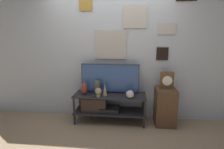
# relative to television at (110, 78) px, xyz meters

# --- Properties ---
(ground_plane) EXTENTS (12.00, 12.00, 0.00)m
(ground_plane) POSITION_rel_television_xyz_m (0.01, -0.37, -0.86)
(ground_plane) COLOR #997F60
(wall_back) EXTENTS (6.40, 0.08, 2.70)m
(wall_back) POSITION_rel_television_xyz_m (0.01, 0.18, 0.50)
(wall_back) COLOR #B2BCC6
(wall_back) RESTS_ON ground_plane
(media_console) EXTENTS (1.38, 0.46, 0.56)m
(media_console) POSITION_rel_television_xyz_m (-0.11, -0.10, -0.50)
(media_console) COLOR #232326
(media_console) RESTS_ON ground_plane
(television) EXTENTS (1.13, 0.05, 0.58)m
(television) POSITION_rel_television_xyz_m (0.00, 0.00, 0.00)
(television) COLOR #333338
(television) RESTS_ON media_console
(vase_round_glass) EXTENTS (0.14, 0.14, 0.14)m
(vase_round_glass) POSITION_rel_television_xyz_m (0.39, -0.26, -0.23)
(vase_round_glass) COLOR beige
(vase_round_glass) RESTS_ON media_console
(vase_urn_stoneware) EXTENTS (0.12, 0.13, 0.24)m
(vase_urn_stoneware) POSITION_rel_television_xyz_m (-0.48, -0.15, -0.18)
(vase_urn_stoneware) COLOR brown
(vase_urn_stoneware) RESTS_ON media_console
(vase_slim_bronze) EXTENTS (0.09, 0.09, 0.24)m
(vase_slim_bronze) POSITION_rel_television_xyz_m (-0.08, -0.17, -0.18)
(vase_slim_bronze) COLOR tan
(vase_slim_bronze) RESTS_ON media_console
(vase_tall_ceramic) EXTENTS (0.11, 0.11, 0.26)m
(vase_tall_ceramic) POSITION_rel_television_xyz_m (-0.23, -0.10, -0.16)
(vase_tall_ceramic) COLOR #4C5647
(vase_tall_ceramic) RESTS_ON media_console
(decorative_bust) EXTENTS (0.12, 0.12, 0.17)m
(decorative_bust) POSITION_rel_television_xyz_m (-0.18, -0.27, -0.20)
(decorative_bust) COLOR tan
(decorative_bust) RESTS_ON media_console
(side_table) EXTENTS (0.37, 0.43, 0.70)m
(side_table) POSITION_rel_television_xyz_m (1.06, -0.09, -0.51)
(side_table) COLOR #513823
(side_table) RESTS_ON ground_plane
(mantel_clock) EXTENTS (0.24, 0.11, 0.31)m
(mantel_clock) POSITION_rel_television_xyz_m (1.07, -0.04, -0.00)
(mantel_clock) COLOR brown
(mantel_clock) RESTS_ON side_table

